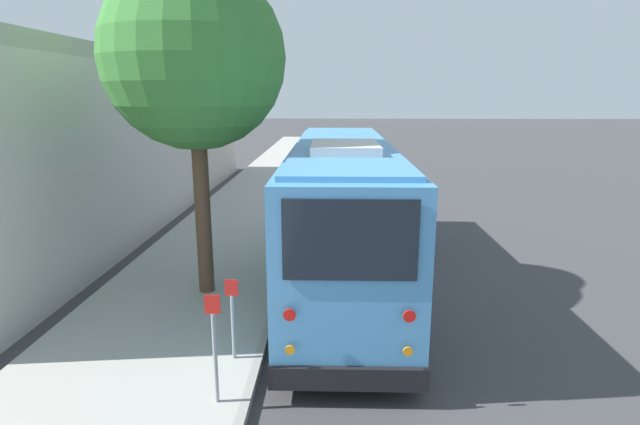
% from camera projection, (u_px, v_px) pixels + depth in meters
% --- Properties ---
extents(ground_plane, '(160.00, 160.00, 0.00)m').
position_uv_depth(ground_plane, '(356.00, 284.00, 12.18)').
color(ground_plane, '#3D3D3F').
extents(sidewalk_slab, '(80.00, 4.06, 0.15)m').
position_uv_depth(sidewalk_slab, '(197.00, 279.00, 12.28)').
color(sidewalk_slab, '#A3A099').
rests_on(sidewalk_slab, ground).
extents(curb_strip, '(80.00, 0.14, 0.15)m').
position_uv_depth(curb_strip, '(282.00, 280.00, 12.22)').
color(curb_strip, gray).
rests_on(curb_strip, ground).
extents(shuttle_bus, '(10.86, 2.65, 3.58)m').
position_uv_depth(shuttle_bus, '(342.00, 203.00, 12.14)').
color(shuttle_bus, '#4C93D1').
rests_on(shuttle_bus, ground).
extents(parked_sedan_black, '(4.47, 1.96, 1.26)m').
position_uv_depth(parked_sedan_black, '(332.00, 175.00, 24.81)').
color(parked_sedan_black, black).
rests_on(parked_sedan_black, ground).
extents(parked_sedan_tan, '(4.70, 1.85, 1.26)m').
position_uv_depth(parked_sedan_tan, '(335.00, 158.00, 31.28)').
color(parked_sedan_tan, tan).
rests_on(parked_sedan_tan, ground).
extents(parked_sedan_white, '(4.31, 1.93, 1.30)m').
position_uv_depth(parked_sedan_white, '(334.00, 145.00, 38.49)').
color(parked_sedan_white, silver).
rests_on(parked_sedan_white, ground).
extents(parked_sedan_silver, '(4.49, 1.86, 1.31)m').
position_uv_depth(parked_sedan_silver, '(333.00, 138.00, 44.30)').
color(parked_sedan_silver, '#A8AAAF').
rests_on(parked_sedan_silver, ground).
extents(street_tree, '(3.78, 3.78, 7.56)m').
position_uv_depth(street_tree, '(195.00, 46.00, 10.26)').
color(street_tree, brown).
rests_on(street_tree, sidewalk_slab).
extents(sign_post_near, '(0.06, 0.22, 1.67)m').
position_uv_depth(sign_post_near, '(215.00, 348.00, 7.10)').
color(sign_post_near, gray).
rests_on(sign_post_near, sidewalk_slab).
extents(sign_post_far, '(0.06, 0.22, 1.41)m').
position_uv_depth(sign_post_far, '(233.00, 318.00, 8.33)').
color(sign_post_far, gray).
rests_on(sign_post_far, sidewalk_slab).
extents(fire_hydrant, '(0.22, 0.22, 0.81)m').
position_uv_depth(fire_hydrant, '(289.00, 193.00, 20.33)').
color(fire_hydrant, '#99999E').
rests_on(fire_hydrant, sidewalk_slab).
extents(building_backdrop, '(22.19, 6.56, 5.77)m').
position_uv_depth(building_backdrop, '(88.00, 144.00, 18.53)').
color(building_backdrop, beige).
rests_on(building_backdrop, ground).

